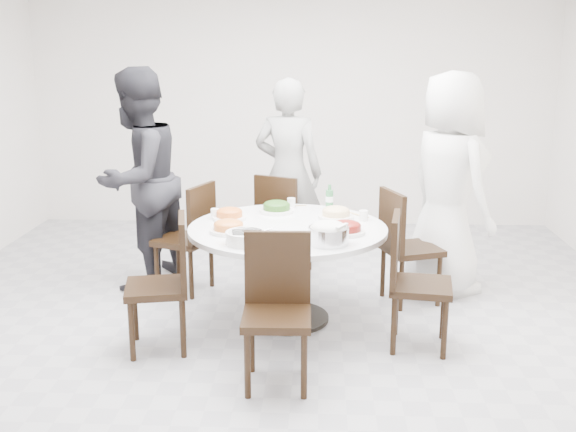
{
  "coord_description": "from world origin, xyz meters",
  "views": [
    {
      "loc": [
        0.32,
        -4.84,
        2.08
      ],
      "look_at": [
        0.09,
        0.1,
        0.82
      ],
      "focal_mm": 42.0,
      "sensor_mm": 36.0,
      "label": 1
    }
  ],
  "objects_px": {
    "diner_right": "(449,184)",
    "diner_left": "(138,180)",
    "chair_ne": "(412,246)",
    "rice_bowl": "(328,235)",
    "soup_bowl": "(246,238)",
    "dining_table": "(288,274)",
    "beverage_bottle": "(329,197)",
    "chair_n": "(285,224)",
    "chair_sw": "(156,285)",
    "chair_nw": "(183,237)",
    "chair_s": "(277,314)",
    "chair_se": "(421,283)",
    "diner_middle": "(288,173)"
  },
  "relations": [
    {
      "from": "beverage_bottle",
      "to": "diner_middle",
      "type": "bearing_deg",
      "value": 113.91
    },
    {
      "from": "diner_left",
      "to": "soup_bowl",
      "type": "distance_m",
      "value": 1.61
    },
    {
      "from": "chair_s",
      "to": "diner_middle",
      "type": "bearing_deg",
      "value": 89.53
    },
    {
      "from": "dining_table",
      "to": "soup_bowl",
      "type": "xyz_separation_m",
      "value": [
        -0.26,
        -0.46,
        0.42
      ]
    },
    {
      "from": "chair_s",
      "to": "diner_right",
      "type": "relative_size",
      "value": 0.5
    },
    {
      "from": "diner_right",
      "to": "dining_table",
      "type": "bearing_deg",
      "value": 90.72
    },
    {
      "from": "rice_bowl",
      "to": "chair_s",
      "type": "bearing_deg",
      "value": -118.01
    },
    {
      "from": "chair_se",
      "to": "soup_bowl",
      "type": "height_order",
      "value": "chair_se"
    },
    {
      "from": "diner_right",
      "to": "chair_s",
      "type": "bearing_deg",
      "value": 114.62
    },
    {
      "from": "dining_table",
      "to": "chair_ne",
      "type": "distance_m",
      "value": 1.1
    },
    {
      "from": "diner_middle",
      "to": "soup_bowl",
      "type": "height_order",
      "value": "diner_middle"
    },
    {
      "from": "chair_ne",
      "to": "diner_middle",
      "type": "xyz_separation_m",
      "value": [
        -1.06,
        0.97,
        0.42
      ]
    },
    {
      "from": "dining_table",
      "to": "rice_bowl",
      "type": "height_order",
      "value": "rice_bowl"
    },
    {
      "from": "chair_s",
      "to": "beverage_bottle",
      "type": "xyz_separation_m",
      "value": [
        0.34,
        1.58,
        0.38
      ]
    },
    {
      "from": "chair_se",
      "to": "diner_left",
      "type": "bearing_deg",
      "value": 71.29
    },
    {
      "from": "chair_n",
      "to": "diner_left",
      "type": "bearing_deg",
      "value": 41.78
    },
    {
      "from": "chair_n",
      "to": "chair_sw",
      "type": "height_order",
      "value": "same"
    },
    {
      "from": "dining_table",
      "to": "chair_n",
      "type": "distance_m",
      "value": 1.12
    },
    {
      "from": "chair_nw",
      "to": "soup_bowl",
      "type": "bearing_deg",
      "value": 52.29
    },
    {
      "from": "chair_sw",
      "to": "chair_se",
      "type": "xyz_separation_m",
      "value": [
        1.83,
        0.12,
        0.0
      ]
    },
    {
      "from": "chair_ne",
      "to": "diner_left",
      "type": "bearing_deg",
      "value": 62.69
    },
    {
      "from": "chair_ne",
      "to": "chair_sw",
      "type": "height_order",
      "value": "same"
    },
    {
      "from": "chair_s",
      "to": "chair_se",
      "type": "xyz_separation_m",
      "value": [
        0.97,
        0.6,
        0.0
      ]
    },
    {
      "from": "diner_middle",
      "to": "chair_sw",
      "type": "bearing_deg",
      "value": 80.32
    },
    {
      "from": "rice_bowl",
      "to": "soup_bowl",
      "type": "distance_m",
      "value": 0.57
    },
    {
      "from": "chair_n",
      "to": "chair_nw",
      "type": "relative_size",
      "value": 1.0
    },
    {
      "from": "diner_right",
      "to": "diner_middle",
      "type": "relative_size",
      "value": 1.05
    },
    {
      "from": "chair_n",
      "to": "chair_s",
      "type": "bearing_deg",
      "value": 116.24
    },
    {
      "from": "diner_right",
      "to": "diner_left",
      "type": "distance_m",
      "value": 2.65
    },
    {
      "from": "diner_middle",
      "to": "soup_bowl",
      "type": "relative_size",
      "value": 6.37
    },
    {
      "from": "dining_table",
      "to": "diner_left",
      "type": "xyz_separation_m",
      "value": [
        -1.33,
        0.73,
        0.58
      ]
    },
    {
      "from": "dining_table",
      "to": "soup_bowl",
      "type": "height_order",
      "value": "soup_bowl"
    },
    {
      "from": "rice_bowl",
      "to": "diner_left",
      "type": "bearing_deg",
      "value": 144.23
    },
    {
      "from": "diner_right",
      "to": "soup_bowl",
      "type": "height_order",
      "value": "diner_right"
    },
    {
      "from": "chair_s",
      "to": "beverage_bottle",
      "type": "bearing_deg",
      "value": 76.44
    },
    {
      "from": "chair_ne",
      "to": "beverage_bottle",
      "type": "relative_size",
      "value": 4.41
    },
    {
      "from": "chair_sw",
      "to": "diner_middle",
      "type": "relative_size",
      "value": 0.53
    },
    {
      "from": "dining_table",
      "to": "chair_nw",
      "type": "distance_m",
      "value": 1.12
    },
    {
      "from": "soup_bowl",
      "to": "chair_ne",
      "type": "bearing_deg",
      "value": 35.42
    },
    {
      "from": "dining_table",
      "to": "chair_nw",
      "type": "height_order",
      "value": "chair_nw"
    },
    {
      "from": "chair_nw",
      "to": "diner_right",
      "type": "bearing_deg",
      "value": 113.66
    },
    {
      "from": "chair_s",
      "to": "diner_left",
      "type": "xyz_separation_m",
      "value": [
        -1.31,
        1.77,
        0.48
      ]
    },
    {
      "from": "chair_ne",
      "to": "rice_bowl",
      "type": "distance_m",
      "value": 1.17
    },
    {
      "from": "chair_n",
      "to": "beverage_bottle",
      "type": "distance_m",
      "value": 0.79
    },
    {
      "from": "chair_ne",
      "to": "chair_s",
      "type": "relative_size",
      "value": 1.0
    },
    {
      "from": "chair_sw",
      "to": "soup_bowl",
      "type": "distance_m",
      "value": 0.7
    },
    {
      "from": "dining_table",
      "to": "rice_bowl",
      "type": "xyz_separation_m",
      "value": [
        0.3,
        -0.44,
        0.43
      ]
    },
    {
      "from": "chair_ne",
      "to": "chair_s",
      "type": "distance_m",
      "value": 1.79
    },
    {
      "from": "dining_table",
      "to": "beverage_bottle",
      "type": "xyz_separation_m",
      "value": [
        0.32,
        0.54,
        0.48
      ]
    },
    {
      "from": "dining_table",
      "to": "rice_bowl",
      "type": "distance_m",
      "value": 0.69
    }
  ]
}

